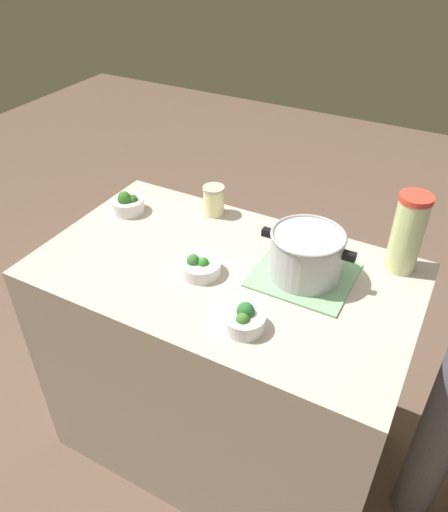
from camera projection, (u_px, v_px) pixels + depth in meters
The scene contains 9 objects.
ground_plane at pixel (224, 437), 2.18m from camera, with size 8.00×8.00×0.00m, color brown.
counter_slab at pixel (224, 365), 1.90m from camera, with size 1.24×0.73×0.94m, color #B9A89A.
dish_cloth at pixel (304, 275), 1.59m from camera, with size 0.31×0.29×0.01m, color #7DAF7F.
cooking_pot at pixel (306, 253), 1.54m from camera, with size 0.30×0.23×0.16m.
lemonade_pitcher at pixel (407, 233), 1.54m from camera, with size 0.10×0.10×0.27m.
mason_jar at pixel (214, 200), 1.86m from camera, with size 0.08×0.08×0.11m.
broccoli_bowl_front at pixel (200, 267), 1.59m from camera, with size 0.13×0.13×0.07m.
broccoli_bowl_center at pixel (244, 320), 1.38m from camera, with size 0.12×0.12×0.08m.
broccoli_bowl_back at pixel (128, 204), 1.89m from camera, with size 0.12×0.12×0.09m.
Camera 1 is at (0.61, -1.13, 1.94)m, focal length 34.75 mm.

